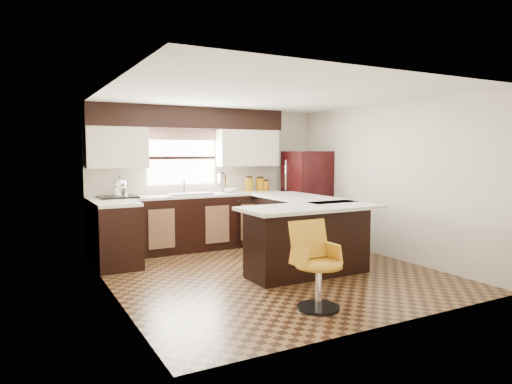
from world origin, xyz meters
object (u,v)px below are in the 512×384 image
peninsula_return (308,242)px  bar_chair (319,266)px  refrigerator (307,196)px  peninsula_long (300,228)px

peninsula_return → bar_chair: size_ratio=1.79×
refrigerator → bar_chair: bearing=-122.7°
peninsula_return → bar_chair: bar_chair is taller
peninsula_long → peninsula_return: 1.11m
peninsula_long → refrigerator: refrigerator is taller
peninsula_long → peninsula_return: size_ratio=1.18×
peninsula_return → refrigerator: bearing=55.8°
bar_chair → peninsula_return: bearing=59.5°
peninsula_return → refrigerator: refrigerator is taller
refrigerator → peninsula_long: bearing=-129.2°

